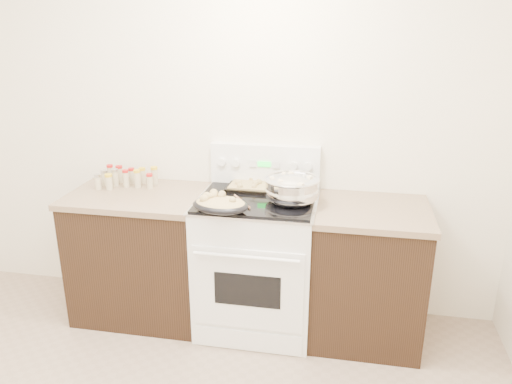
# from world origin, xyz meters

# --- Properties ---
(room_shell) EXTENTS (4.10, 3.60, 2.75)m
(room_shell) POSITION_xyz_m (0.00, 0.00, 1.70)
(room_shell) COLOR white
(room_shell) RESTS_ON ground
(counter_left) EXTENTS (0.93, 0.67, 0.92)m
(counter_left) POSITION_xyz_m (-0.48, 1.43, 0.46)
(counter_left) COLOR black
(counter_left) RESTS_ON ground
(counter_right) EXTENTS (0.73, 0.67, 0.92)m
(counter_right) POSITION_xyz_m (1.08, 1.43, 0.46)
(counter_right) COLOR black
(counter_right) RESTS_ON ground
(kitchen_range) EXTENTS (0.78, 0.73, 1.22)m
(kitchen_range) POSITION_xyz_m (0.35, 1.42, 0.49)
(kitchen_range) COLOR white
(kitchen_range) RESTS_ON ground
(mixing_bowl) EXTENTS (0.41, 0.41, 0.21)m
(mixing_bowl) POSITION_xyz_m (0.58, 1.39, 1.02)
(mixing_bowl) COLOR silver
(mixing_bowl) RESTS_ON kitchen_range
(roasting_pan) EXTENTS (0.38, 0.29, 0.12)m
(roasting_pan) POSITION_xyz_m (0.17, 1.14, 0.99)
(roasting_pan) COLOR black
(roasting_pan) RESTS_ON kitchen_range
(baking_sheet) EXTENTS (0.42, 0.30, 0.06)m
(baking_sheet) POSITION_xyz_m (0.32, 1.61, 0.96)
(baking_sheet) COLOR black
(baking_sheet) RESTS_ON kitchen_range
(wooden_spoon) EXTENTS (0.16, 0.22, 0.04)m
(wooden_spoon) POSITION_xyz_m (0.23, 1.25, 0.95)
(wooden_spoon) COLOR #B17651
(wooden_spoon) RESTS_ON kitchen_range
(blue_ladle) EXTENTS (0.17, 0.22, 0.09)m
(blue_ladle) POSITION_xyz_m (0.60, 1.34, 0.97)
(blue_ladle) COLOR #9FD1EE
(blue_ladle) RESTS_ON kitchen_range
(spice_jars) EXTENTS (0.39, 0.24, 0.13)m
(spice_jars) POSITION_xyz_m (-0.63, 1.56, 0.98)
(spice_jars) COLOR #BFB28C
(spice_jars) RESTS_ON counter_left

